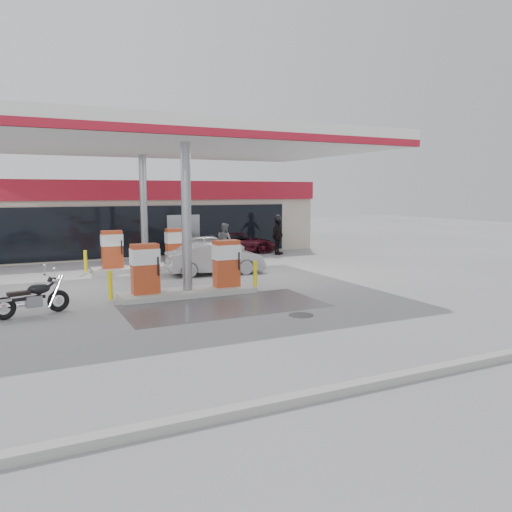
{
  "coord_description": "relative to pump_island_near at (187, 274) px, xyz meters",
  "views": [
    {
      "loc": [
        -5.03,
        -13.69,
        3.42
      ],
      "look_at": [
        2.44,
        1.81,
        1.2
      ],
      "focal_mm": 35.0,
      "sensor_mm": 36.0,
      "label": 1
    }
  ],
  "objects": [
    {
      "name": "parked_car_left",
      "position": [
        -4.5,
        12.0,
        -0.12
      ],
      "size": [
        4.09,
        1.73,
        1.18
      ],
      "primitive_type": "imported",
      "rotation": [
        0.0,
        0.0,
        1.59
      ],
      "color": "#151A48",
      "rests_on": "ground"
    },
    {
      "name": "parked_motorcycle",
      "position": [
        -4.72,
        -0.78,
        -0.24
      ],
      "size": [
        2.04,
        0.87,
        1.07
      ],
      "rotation": [
        0.0,
        0.0,
        0.27
      ],
      "color": "black",
      "rests_on": "ground"
    },
    {
      "name": "wet_patch",
      "position": [
        0.5,
        -2.0,
        -0.71
      ],
      "size": [
        6.0,
        3.0,
        0.0
      ],
      "primitive_type": "cube",
      "color": "#4C4C4F",
      "rests_on": "ground"
    },
    {
      "name": "pump_island_far",
      "position": [
        0.0,
        6.0,
        0.0
      ],
      "size": [
        5.14,
        1.3,
        1.78
      ],
      "color": "#9E9E99",
      "rests_on": "ground"
    },
    {
      "name": "attendant",
      "position": [
        4.47,
        7.69,
        0.21
      ],
      "size": [
        0.93,
        1.06,
        1.85
      ],
      "primitive_type": "imported",
      "rotation": [
        0.0,
        0.0,
        1.86
      ],
      "color": "slate",
      "rests_on": "ground"
    },
    {
      "name": "pump_island_near",
      "position": [
        0.0,
        0.0,
        0.0
      ],
      "size": [
        5.14,
        1.3,
        1.78
      ],
      "color": "#9E9E99",
      "rests_on": "ground"
    },
    {
      "name": "hatchback_silver",
      "position": [
        2.37,
        3.6,
        -0.05
      ],
      "size": [
        4.17,
        1.87,
        1.33
      ],
      "primitive_type": "imported",
      "rotation": [
        0.0,
        0.0,
        1.45
      ],
      "color": "gray",
      "rests_on": "ground"
    },
    {
      "name": "kerb",
      "position": [
        0.0,
        -9.0,
        -0.64
      ],
      "size": [
        28.0,
        0.25,
        0.15
      ],
      "primitive_type": "cube",
      "color": "gray",
      "rests_on": "ground"
    },
    {
      "name": "drain_cover",
      "position": [
        2.0,
        -4.0,
        -0.71
      ],
      "size": [
        0.7,
        0.7,
        0.01
      ],
      "primitive_type": "cylinder",
      "color": "#38383A",
      "rests_on": "ground"
    },
    {
      "name": "parked_car_right",
      "position": [
        6.36,
        10.0,
        -0.14
      ],
      "size": [
        4.45,
        2.88,
        1.14
      ],
      "primitive_type": "imported",
      "rotation": [
        0.0,
        0.0,
        1.31
      ],
      "color": "#4C101D",
      "rests_on": "ground"
    },
    {
      "name": "canopy",
      "position": [
        0.0,
        3.0,
        4.56
      ],
      "size": [
        16.0,
        10.02,
        5.51
      ],
      "color": "silver",
      "rests_on": "ground"
    },
    {
      "name": "ground",
      "position": [
        0.0,
        -2.0,
        -0.71
      ],
      "size": [
        90.0,
        90.0,
        0.0
      ],
      "primitive_type": "plane",
      "color": "gray",
      "rests_on": "ground"
    },
    {
      "name": "sedan_white",
      "position": [
        3.83,
        8.2,
        -0.08
      ],
      "size": [
        3.9,
        2.02,
        1.27
      ],
      "primitive_type": "imported",
      "rotation": [
        0.0,
        0.0,
        1.43
      ],
      "color": "#BABBBD",
      "rests_on": "ground"
    },
    {
      "name": "biker_walking",
      "position": [
        7.79,
        8.2,
        0.32
      ],
      "size": [
        1.25,
        1.14,
        2.05
      ],
      "primitive_type": "imported",
      "rotation": [
        0.0,
        0.0,
        0.67
      ],
      "color": "black",
      "rests_on": "ground"
    },
    {
      "name": "store_building",
      "position": [
        0.01,
        13.94,
        1.3
      ],
      "size": [
        22.0,
        8.22,
        4.0
      ],
      "color": "beige",
      "rests_on": "ground"
    }
  ]
}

